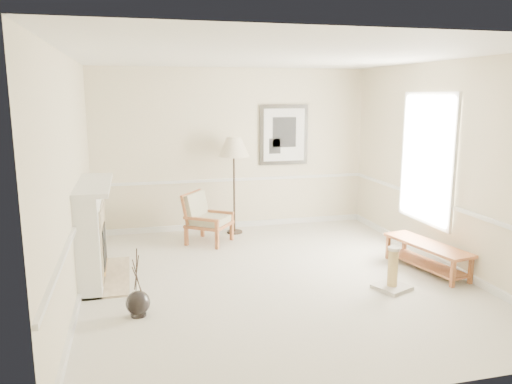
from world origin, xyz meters
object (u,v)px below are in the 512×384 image
bench (427,252)px  scratching_post (392,276)px  floor_lamp (234,150)px  armchair (204,216)px  floor_vase (138,304)px

bench → scratching_post: (-0.81, -0.51, -0.09)m
floor_lamp → scratching_post: 3.63m
bench → scratching_post: scratching_post is taller
armchair → bench: armchair is taller
armchair → floor_lamp: size_ratio=0.54×
bench → scratching_post: 0.96m
floor_vase → bench: (3.95, 0.52, 0.12)m
bench → scratching_post: size_ratio=2.57×
floor_vase → armchair: size_ratio=0.86×
armchair → floor_lamp: bearing=-18.0°
floor_lamp → floor_vase: bearing=-119.4°
armchair → floor_vase: bearing=-167.1°
scratching_post → armchair: bearing=127.4°
bench → scratching_post: bearing=-147.9°
floor_vase → bench: 3.99m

